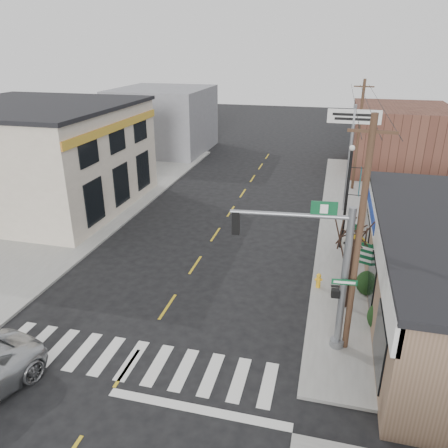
% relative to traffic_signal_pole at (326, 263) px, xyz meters
% --- Properties ---
extents(ground, '(140.00, 140.00, 0.00)m').
position_rel_traffic_signal_pole_xyz_m(ground, '(-6.52, -2.91, -3.54)').
color(ground, black).
rests_on(ground, ground).
extents(sidewalk_right, '(6.00, 38.00, 0.13)m').
position_rel_traffic_signal_pole_xyz_m(sidewalk_right, '(2.48, 10.09, -3.48)').
color(sidewalk_right, gray).
rests_on(sidewalk_right, ground).
extents(sidewalk_left, '(6.00, 38.00, 0.13)m').
position_rel_traffic_signal_pole_xyz_m(sidewalk_left, '(-15.52, 10.09, -3.48)').
color(sidewalk_left, gray).
rests_on(sidewalk_left, ground).
extents(center_line, '(0.12, 56.00, 0.01)m').
position_rel_traffic_signal_pole_xyz_m(center_line, '(-6.52, 5.09, -3.54)').
color(center_line, gold).
rests_on(center_line, ground).
extents(crosswalk, '(11.00, 2.20, 0.01)m').
position_rel_traffic_signal_pole_xyz_m(crosswalk, '(-6.52, -2.51, -3.54)').
color(crosswalk, silver).
rests_on(crosswalk, ground).
extents(left_building, '(12.00, 12.00, 6.80)m').
position_rel_traffic_signal_pole_xyz_m(left_building, '(-19.52, 11.09, -0.14)').
color(left_building, beige).
rests_on(left_building, ground).
extents(bldg_distant_right, '(8.00, 10.00, 5.60)m').
position_rel_traffic_signal_pole_xyz_m(bldg_distant_right, '(5.48, 27.09, -0.74)').
color(bldg_distant_right, brown).
rests_on(bldg_distant_right, ground).
extents(bldg_distant_left, '(9.00, 10.00, 6.40)m').
position_rel_traffic_signal_pole_xyz_m(bldg_distant_left, '(-17.52, 29.09, -0.34)').
color(bldg_distant_left, gray).
rests_on(bldg_distant_left, ground).
extents(traffic_signal_pole, '(4.52, 0.37, 5.72)m').
position_rel_traffic_signal_pole_xyz_m(traffic_signal_pole, '(0.00, 0.00, 0.00)').
color(traffic_signal_pole, gray).
rests_on(traffic_signal_pole, sidewalk_right).
extents(guide_sign, '(1.58, 0.13, 2.76)m').
position_rel_traffic_signal_pole_xyz_m(guide_sign, '(1.68, 3.96, -1.62)').
color(guide_sign, '#4C3323').
rests_on(guide_sign, sidewalk_right).
extents(fire_hydrant, '(0.22, 0.22, 0.72)m').
position_rel_traffic_signal_pole_xyz_m(fire_hydrant, '(-0.22, 4.16, -3.03)').
color(fire_hydrant, gold).
rests_on(fire_hydrant, sidewalk_right).
extents(ped_crossing_sign, '(1.05, 0.07, 2.69)m').
position_rel_traffic_signal_pole_xyz_m(ped_crossing_sign, '(1.32, 4.84, -1.57)').
color(ped_crossing_sign, gray).
rests_on(ped_crossing_sign, sidewalk_right).
extents(lamp_post, '(0.74, 0.58, 5.73)m').
position_rel_traffic_signal_pole_xyz_m(lamp_post, '(0.86, 8.90, -0.09)').
color(lamp_post, black).
rests_on(lamp_post, sidewalk_right).
extents(dance_center_sign, '(3.30, 0.21, 7.00)m').
position_rel_traffic_signal_pole_xyz_m(dance_center_sign, '(0.96, 14.91, 1.84)').
color(dance_center_sign, gray).
rests_on(dance_center_sign, sidewalk_right).
extents(bare_tree, '(2.38, 2.38, 4.77)m').
position_rel_traffic_signal_pole_xyz_m(bare_tree, '(0.98, 2.82, 0.34)').
color(bare_tree, black).
rests_on(bare_tree, sidewalk_right).
extents(shrub_front, '(1.29, 1.29, 0.97)m').
position_rel_traffic_signal_pole_xyz_m(shrub_front, '(2.44, 1.58, -2.93)').
color(shrub_front, '#163613').
rests_on(shrub_front, sidewalk_right).
extents(shrub_back, '(1.15, 1.15, 0.86)m').
position_rel_traffic_signal_pole_xyz_m(shrub_back, '(2.01, 4.32, -2.98)').
color(shrub_back, black).
rests_on(shrub_back, sidewalk_right).
extents(utility_pole_near, '(1.50, 0.22, 8.61)m').
position_rel_traffic_signal_pole_xyz_m(utility_pole_near, '(0.98, 0.05, 1.00)').
color(utility_pole_near, '#4A3624').
rests_on(utility_pole_near, sidewalk_right).
extents(utility_pole_far, '(1.42, 0.21, 8.16)m').
position_rel_traffic_signal_pole_xyz_m(utility_pole_far, '(1.60, 19.98, 0.77)').
color(utility_pole_far, '#3C271E').
rests_on(utility_pole_far, sidewalk_right).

